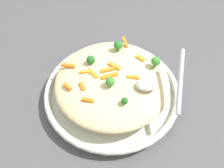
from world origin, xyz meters
TOP-DOWN VIEW (x-y plane):
  - ground_plane at (0.00, 0.00)m, footprint 2.40×2.40m
  - serving_bowl at (0.00, 0.00)m, footprint 0.38×0.38m
  - pasta_mound at (0.00, 0.00)m, footprint 0.31×0.31m
  - carrot_piece_0 at (0.12, 0.02)m, footprint 0.02×0.02m
  - carrot_piece_1 at (0.08, 0.03)m, footprint 0.02×0.03m
  - carrot_piece_2 at (-0.05, -0.12)m, footprint 0.01×0.04m
  - carrot_piece_3 at (0.01, 0.01)m, footprint 0.04×0.02m
  - carrot_piece_4 at (0.11, -0.05)m, footprint 0.04×0.02m
  - carrot_piece_5 at (0.01, -0.01)m, footprint 0.04×0.02m
  - carrot_piece_6 at (0.07, 0.07)m, footprint 0.03×0.02m
  - carrot_piece_7 at (-0.05, 0.02)m, footprint 0.03×0.01m
  - carrot_piece_8 at (0.07, -0.02)m, footprint 0.03×0.01m
  - carrot_piece_9 at (-0.01, -0.03)m, footprint 0.03×0.03m
  - carrot_piece_10 at (0.05, -0.01)m, footprint 0.03×0.04m
  - carrot_piece_11 at (-0.09, -0.05)m, footprint 0.03×0.03m
  - broccoli_floret_0 at (0.01, 0.04)m, footprint 0.02×0.02m
  - broccoli_floret_1 at (-0.12, -0.02)m, footprint 0.03×0.03m
  - broccoli_floret_2 at (-0.03, -0.09)m, footprint 0.03×0.03m
  - broccoli_floret_3 at (0.05, -0.05)m, footprint 0.02×0.02m
  - broccoli_floret_4 at (-0.02, 0.09)m, footprint 0.02×0.02m
  - serving_spoon at (-0.11, 0.06)m, footprint 0.13×0.15m

SIDE VIEW (x-z plane):
  - ground_plane at x=0.00m, z-range 0.00..0.00m
  - serving_bowl at x=0.00m, z-range 0.00..0.04m
  - pasta_mound at x=0.00m, z-range 0.04..0.10m
  - carrot_piece_2 at x=-0.05m, z-range 0.09..0.10m
  - carrot_piece_4 at x=0.11m, z-range 0.09..0.10m
  - carrot_piece_0 at x=0.12m, z-range 0.09..0.10m
  - carrot_piece_6 at x=0.07m, z-range 0.09..0.10m
  - carrot_piece_11 at x=-0.09m, z-range 0.09..0.10m
  - carrot_piece_1 at x=0.08m, z-range 0.10..0.10m
  - carrot_piece_10 at x=0.05m, z-range 0.10..0.10m
  - carrot_piece_8 at x=0.07m, z-range 0.10..0.10m
  - carrot_piece_7 at x=-0.05m, z-range 0.10..0.11m
  - carrot_piece_3 at x=0.01m, z-range 0.10..0.11m
  - carrot_piece_9 at x=-0.01m, z-range 0.10..0.11m
  - carrot_piece_5 at x=0.01m, z-range 0.10..0.11m
  - broccoli_floret_4 at x=-0.02m, z-range 0.10..0.12m
  - broccoli_floret_3 at x=0.05m, z-range 0.10..0.12m
  - broccoli_floret_1 at x=-0.12m, z-range 0.10..0.13m
  - broccoli_floret_2 at x=-0.03m, z-range 0.10..0.13m
  - broccoli_floret_0 at x=0.01m, z-range 0.10..0.13m
  - serving_spoon at x=-0.11m, z-range 0.08..0.16m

